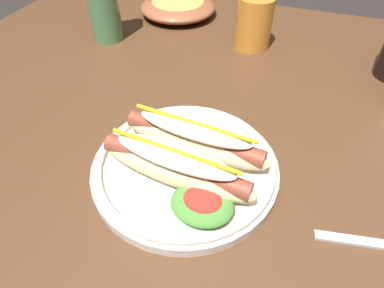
% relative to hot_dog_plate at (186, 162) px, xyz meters
% --- Properties ---
extents(ground_plane, '(8.00, 8.00, 0.00)m').
position_rel_hot_dog_plate_xyz_m(ground_plane, '(0.07, 0.19, -0.77)').
color(ground_plane, '#2D2826').
extents(dining_table, '(1.44, 0.98, 0.74)m').
position_rel_hot_dog_plate_xyz_m(dining_table, '(0.07, 0.19, -0.11)').
color(dining_table, '#51331E').
rests_on(dining_table, ground_plane).
extents(hot_dog_plate, '(0.27, 0.27, 0.08)m').
position_rel_hot_dog_plate_xyz_m(hot_dog_plate, '(0.00, 0.00, 0.00)').
color(hot_dog_plate, silver).
rests_on(hot_dog_plate, dining_table).
extents(fork, '(0.12, 0.04, 0.00)m').
position_rel_hot_dog_plate_xyz_m(fork, '(0.26, -0.03, -0.02)').
color(fork, silver).
rests_on(fork, dining_table).
extents(extra_cup, '(0.08, 0.08, 0.11)m').
position_rel_hot_dog_plate_xyz_m(extra_cup, '(0.01, 0.42, 0.03)').
color(extra_cup, orange).
rests_on(extra_cup, dining_table).
extents(side_bowl, '(0.20, 0.20, 0.05)m').
position_rel_hot_dog_plate_xyz_m(side_bowl, '(-0.22, 0.52, -0.00)').
color(side_bowl, brown).
rests_on(side_bowl, dining_table).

